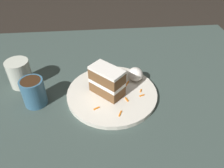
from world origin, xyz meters
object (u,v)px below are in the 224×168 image
Objects in this scene: plate at (112,93)px; coffee_mug at (33,91)px; cake_slice at (107,81)px; orange_garnish at (96,74)px; drinking_glass at (20,75)px; cream_dollop at (135,74)px.

coffee_mug is at bearing 93.27° from plate.
cake_slice reaches higher than orange_garnish.
cake_slice reaches higher than coffee_mug.
plate is 0.06m from cake_slice.
drinking_glass reaches higher than coffee_mug.
cake_slice reaches higher than plate.
orange_garnish is at bearing -87.71° from drinking_glass.
orange_garnish reaches higher than plate.
cream_dollop is 0.61× the size of drinking_glass.
cake_slice is at bearing 120.89° from cream_dollop.
orange_garnish is (0.10, 0.03, -0.05)m from cake_slice.
plate is at bearing -38.80° from cake_slice.
cream_dollop is 0.40m from drinking_glass.
cream_dollop is 0.65× the size of coffee_mug.
coffee_mug is at bearing 102.62° from cream_dollop.
orange_garnish is (0.04, 0.14, -0.02)m from cream_dollop.
cake_slice is 1.30× the size of coffee_mug.
cake_slice is 1.23× the size of drinking_glass.
drinking_glass is (0.03, 0.40, 0.00)m from cream_dollop.
cake_slice reaches higher than drinking_glass.
cake_slice is (-0.00, 0.02, 0.06)m from plate.
cake_slice is 2.15× the size of orange_garnish.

